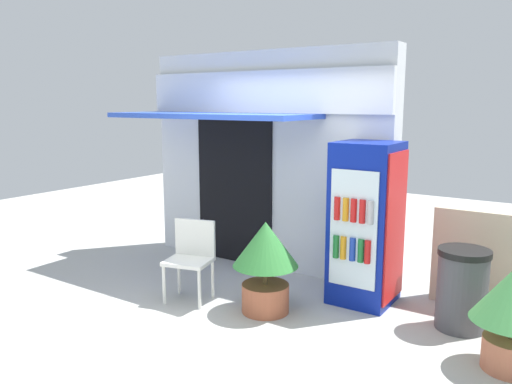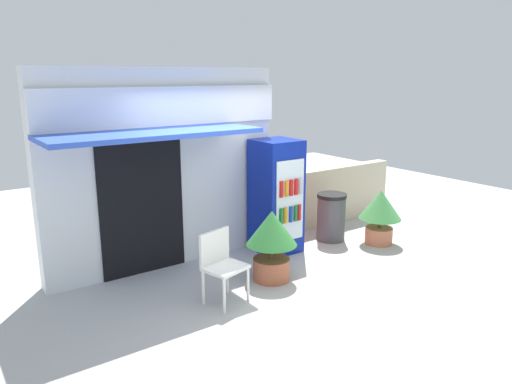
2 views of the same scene
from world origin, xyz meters
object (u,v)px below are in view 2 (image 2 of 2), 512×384
potted_plant_curbside (380,211)px  plastic_chair (221,261)px  drink_cooler (277,196)px  trash_bin (331,217)px  potted_plant_near_shop (272,238)px

potted_plant_curbside → plastic_chair: bearing=-175.5°
plastic_chair → drink_cooler: bearing=31.4°
drink_cooler → trash_bin: (1.04, -0.14, -0.48)m
potted_plant_curbside → trash_bin: bearing=130.9°
potted_plant_near_shop → trash_bin: 1.92m
potted_plant_curbside → drink_cooler: bearing=154.7°
plastic_chair → potted_plant_near_shop: 0.89m
drink_cooler → potted_plant_near_shop: 1.16m
potted_plant_near_shop → potted_plant_curbside: (2.29, 0.11, -0.03)m
plastic_chair → potted_plant_curbside: (3.17, 0.25, 0.04)m
drink_cooler → potted_plant_curbside: bearing=-25.3°
plastic_chair → trash_bin: (2.65, 0.84, -0.12)m
plastic_chair → potted_plant_near_shop: potted_plant_near_shop is taller
potted_plant_near_shop → plastic_chair: bearing=-170.9°
drink_cooler → trash_bin: drink_cooler is taller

